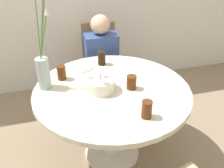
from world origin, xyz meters
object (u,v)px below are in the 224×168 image
side_plate (82,68)px  drink_glass_3 (102,58)px  flower_vase (43,57)px  person_guest (101,66)px  chair_left_flank (100,59)px  drink_glass_1 (61,73)px  birthday_cake (101,84)px  drink_glass_2 (147,109)px  drink_glass_0 (131,82)px

side_plate → drink_glass_3: 0.20m
flower_vase → person_guest: 0.99m
flower_vase → chair_left_flank: bearing=53.1°
drink_glass_3 → side_plate: bearing=-172.1°
chair_left_flank → drink_glass_3: 0.61m
drink_glass_1 → person_guest: person_guest is taller
birthday_cake → drink_glass_2: size_ratio=1.78×
birthday_cake → drink_glass_3: size_ratio=1.75×
chair_left_flank → drink_glass_2: size_ratio=7.31×
flower_vase → side_plate: bearing=37.5°
flower_vase → drink_glass_1: flower_vase is taller
chair_left_flank → drink_glass_2: bearing=-82.8°
drink_glass_0 → drink_glass_1: bearing=149.8°
side_plate → drink_glass_0: size_ratio=1.73×
birthday_cake → drink_glass_0: size_ratio=2.02×
chair_left_flank → flower_vase: (-0.61, -0.81, 0.46)m
side_plate → birthday_cake: bearing=-78.5°
drink_glass_0 → drink_glass_1: 0.59m
birthday_cake → drink_glass_3: birthday_cake is taller
flower_vase → drink_glass_2: (0.61, -0.56, -0.20)m
flower_vase → drink_glass_2: 0.85m
birthday_cake → drink_glass_3: (0.11, 0.43, 0.01)m
drink_glass_0 → person_guest: bearing=93.0°
birthday_cake → person_guest: (0.19, 0.81, -0.26)m
birthday_cake → drink_glass_0: (0.23, -0.04, 0.01)m
drink_glass_2 → drink_glass_3: 0.84m
side_plate → drink_glass_1: 0.25m
drink_glass_1 → person_guest: bearing=50.2°
flower_vase → drink_glass_2: bearing=-42.8°
side_plate → drink_glass_1: drink_glass_1 is taller
chair_left_flank → drink_glass_0: 1.04m
chair_left_flank → flower_vase: bearing=-119.8°
birthday_cake → flower_vase: (-0.40, 0.16, 0.21)m
drink_glass_1 → drink_glass_3: drink_glass_3 is taller
side_plate → drink_glass_1: bearing=-141.9°
person_guest → drink_glass_2: bearing=-88.9°
drink_glass_1 → birthday_cake: bearing=-42.8°
drink_glass_3 → person_guest: (0.08, 0.38, -0.28)m
person_guest → birthday_cake: bearing=-103.3°
drink_glass_1 → drink_glass_3: bearing=24.7°
birthday_cake → drink_glass_2: 0.46m
drink_glass_2 → drink_glass_3: bearing=97.0°
side_plate → drink_glass_1: size_ratio=1.58×
chair_left_flank → drink_glass_1: (-0.48, -0.71, 0.26)m
side_plate → drink_glass_2: bearing=-69.9°
drink_glass_0 → person_guest: (-0.04, 0.85, -0.27)m
birthday_cake → drink_glass_2: (0.21, -0.40, 0.01)m
chair_left_flank → person_guest: person_guest is taller
flower_vase → drink_glass_3: flower_vase is taller
side_plate → drink_glass_0: drink_glass_0 is taller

